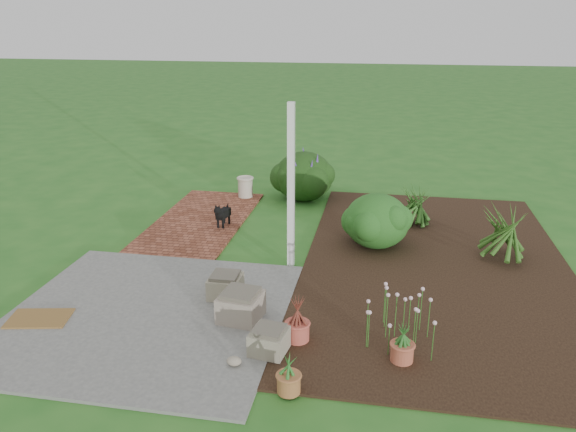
% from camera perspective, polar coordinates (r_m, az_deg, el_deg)
% --- Properties ---
extents(ground, '(80.00, 80.00, 0.00)m').
position_cam_1_polar(ground, '(8.64, -1.79, -5.18)').
color(ground, '#266520').
rests_on(ground, ground).
extents(concrete_patio, '(3.50, 3.50, 0.04)m').
position_cam_1_polar(concrete_patio, '(7.52, -14.16, -9.67)').
color(concrete_patio, '#5C5D5A').
rests_on(concrete_patio, ground).
extents(brick_path, '(1.60, 3.50, 0.04)m').
position_cam_1_polar(brick_path, '(10.63, -8.80, -0.43)').
color(brick_path, brown).
rests_on(brick_path, ground).
extents(garden_bed, '(4.00, 7.00, 0.03)m').
position_cam_1_polar(garden_bed, '(8.96, 14.79, -4.81)').
color(garden_bed, black).
rests_on(garden_bed, ground).
extents(veranda_post, '(0.10, 0.10, 2.50)m').
position_cam_1_polar(veranda_post, '(8.23, 0.31, 2.88)').
color(veranda_post, white).
rests_on(veranda_post, ground).
extents(stone_trough_near, '(0.44, 0.44, 0.26)m').
position_cam_1_polar(stone_trough_near, '(6.47, -1.94, -12.62)').
color(stone_trough_near, gray).
rests_on(stone_trough_near, concrete_patio).
extents(stone_trough_mid, '(0.43, 0.43, 0.28)m').
position_cam_1_polar(stone_trough_mid, '(7.68, -6.37, -7.13)').
color(stone_trough_mid, gray).
rests_on(stone_trough_mid, concrete_patio).
extents(stone_trough_far, '(0.56, 0.56, 0.33)m').
position_cam_1_polar(stone_trough_far, '(7.11, -4.82, -9.18)').
color(stone_trough_far, gray).
rests_on(stone_trough_far, concrete_patio).
extents(coir_doormat, '(0.82, 0.61, 0.02)m').
position_cam_1_polar(coir_doormat, '(7.80, -23.95, -9.47)').
color(coir_doormat, brown).
rests_on(coir_doormat, concrete_patio).
extents(black_dog, '(0.21, 0.49, 0.42)m').
position_cam_1_polar(black_dog, '(10.12, -6.70, 0.27)').
color(black_dog, black).
rests_on(black_dog, brick_path).
extents(cream_ceramic_urn, '(0.35, 0.35, 0.41)m').
position_cam_1_polar(cream_ceramic_urn, '(11.81, -4.35, 2.93)').
color(cream_ceramic_urn, '#BFB39E').
rests_on(cream_ceramic_urn, brick_path).
extents(evergreen_shrub, '(1.31, 1.31, 0.90)m').
position_cam_1_polar(evergreen_shrub, '(9.31, 9.01, -0.34)').
color(evergreen_shrub, '#144419').
rests_on(evergreen_shrub, garden_bed).
extents(agapanthus_clump_back, '(1.45, 1.45, 1.01)m').
position_cam_1_polar(agapanthus_clump_back, '(9.32, 21.08, -1.10)').
color(agapanthus_clump_back, '#153E13').
rests_on(agapanthus_clump_back, garden_bed).
extents(agapanthus_clump_front, '(1.11, 1.11, 0.85)m').
position_cam_1_polar(agapanthus_clump_front, '(10.41, 12.80, 1.41)').
color(agapanthus_clump_front, '#15441D').
rests_on(agapanthus_clump_front, garden_bed).
extents(pink_flower_patch, '(1.07, 1.07, 0.56)m').
position_cam_1_polar(pink_flower_patch, '(6.73, 11.39, -10.29)').
color(pink_flower_patch, '#113D0F').
rests_on(pink_flower_patch, garden_bed).
extents(terracotta_pot_bronze, '(0.28, 0.28, 0.23)m').
position_cam_1_polar(terracotta_pot_bronze, '(6.71, 0.96, -11.60)').
color(terracotta_pot_bronze, '#B64D3D').
rests_on(terracotta_pot_bronze, garden_bed).
extents(terracotta_pot_small_left, '(0.32, 0.32, 0.21)m').
position_cam_1_polar(terracotta_pot_small_left, '(6.48, 11.51, -13.40)').
color(terracotta_pot_small_left, '#AA5339').
rests_on(terracotta_pot_small_left, garden_bed).
extents(terracotta_pot_small_right, '(0.26, 0.26, 0.20)m').
position_cam_1_polar(terracotta_pot_small_right, '(5.90, 0.08, -16.63)').
color(terracotta_pot_small_right, '#9B5E34').
rests_on(terracotta_pot_small_right, garden_bed).
extents(purple_flowering_bush, '(1.28, 1.28, 1.03)m').
position_cam_1_polar(purple_flowering_bush, '(11.68, 1.63, 4.18)').
color(purple_flowering_bush, black).
rests_on(purple_flowering_bush, ground).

